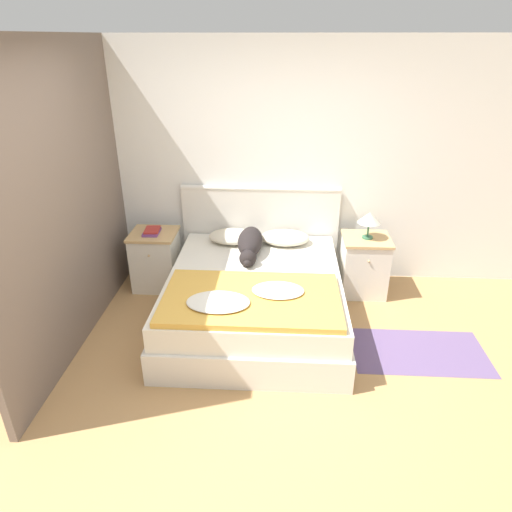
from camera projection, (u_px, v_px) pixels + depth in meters
ground_plane at (244, 400)px, 3.50m from camera, size 16.00×16.00×0.00m
wall_back at (259, 165)px, 4.86m from camera, size 9.00×0.06×2.55m
wall_side_left at (75, 194)px, 3.98m from camera, size 0.06×3.10×2.55m
bed at (255, 299)px, 4.35m from camera, size 1.65×1.93×0.52m
headboard at (260, 230)px, 5.11m from camera, size 1.73×0.06×1.07m
nightstand_left at (156, 259)px, 4.98m from camera, size 0.49×0.47×0.64m
nightstand_right at (364, 265)px, 4.86m from camera, size 0.49×0.47×0.64m
pillow_left at (233, 236)px, 4.88m from camera, size 0.52×0.36×0.13m
pillow_right at (285, 238)px, 4.85m from camera, size 0.52×0.36×0.13m
quilt at (250, 299)px, 3.79m from camera, size 1.48×0.88×0.09m
dog at (250, 243)px, 4.63m from camera, size 0.25×0.83×0.22m
book_stack at (152, 231)px, 4.82m from camera, size 0.17×0.23×0.05m
table_lamp at (369, 218)px, 4.62m from camera, size 0.24×0.24×0.28m
rug at (419, 352)px, 4.04m from camera, size 1.16×0.65×0.00m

